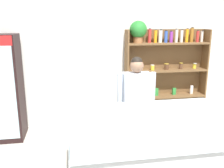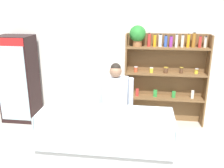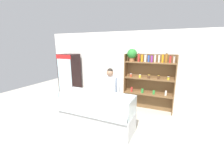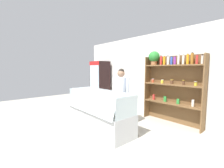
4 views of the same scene
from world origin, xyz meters
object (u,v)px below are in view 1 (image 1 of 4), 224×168
at_px(deli_display_case, 144,157).
at_px(shop_clerk, 136,98).
at_px(shelving_unit, 161,64).
at_px(drinks_fridge, 0,88).

distance_m(deli_display_case, shop_clerk, 0.94).
bearing_deg(shelving_unit, drinks_fridge, -175.39).
relative_size(drinks_fridge, deli_display_case, 0.95).
bearing_deg(deli_display_case, shelving_unit, 64.60).
bearing_deg(shelving_unit, deli_display_case, -115.40).
bearing_deg(shop_clerk, drinks_fridge, 157.90).
height_order(drinks_fridge, deli_display_case, drinks_fridge).
height_order(shelving_unit, shop_clerk, shelving_unit).
xyz_separation_m(shelving_unit, shop_clerk, (-0.82, -1.16, -0.31)).
xyz_separation_m(drinks_fridge, deli_display_case, (2.17, -1.62, -0.63)).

